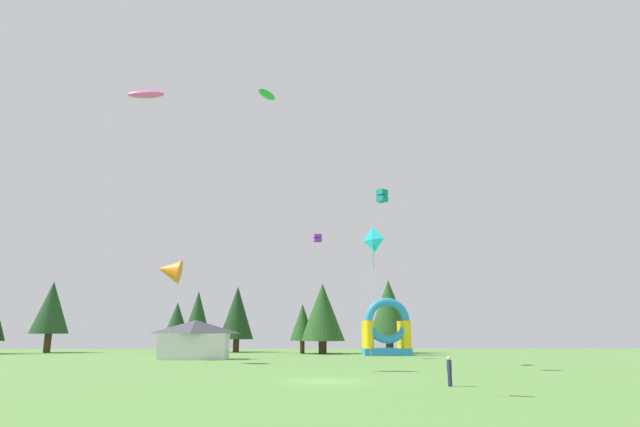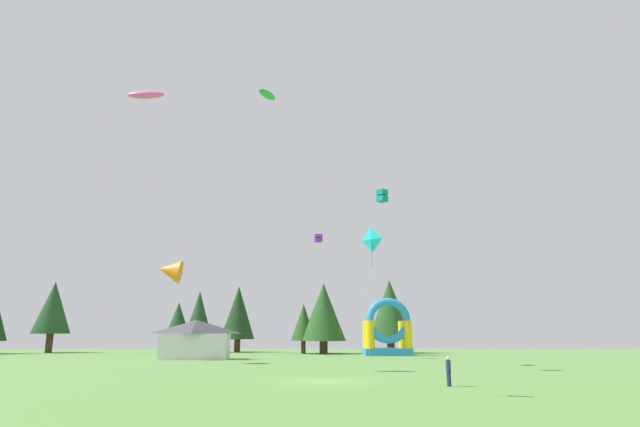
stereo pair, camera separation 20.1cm
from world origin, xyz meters
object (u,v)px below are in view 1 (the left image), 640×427
Objects in this scene: kite_pink_parafoil at (146,95)px; kite_teal_box at (382,196)px; kite_cyan_diamond at (372,242)px; kite_green_parafoil at (267,95)px; festival_tent at (195,339)px; kite_purple_box at (318,238)px; inflatable_red_slide at (387,334)px; kite_orange_delta at (169,270)px; person_near_camera at (449,368)px.

kite_pink_parafoil is 1.60× the size of kite_teal_box.
kite_cyan_diamond is at bearing -43.76° from kite_pink_parafoil.
kite_green_parafoil reaches higher than festival_tent.
kite_purple_box is at bearing 50.86° from kite_pink_parafoil.
kite_purple_box reaches higher than festival_tent.
kite_green_parafoil is 3.78× the size of inflatable_red_slide.
kite_pink_parafoil is (-9.82, -7.24, -3.48)m from kite_green_parafoil.
kite_teal_box is 2.04× the size of festival_tent.
kite_orange_delta is 30.95m from kite_cyan_diamond.
kite_cyan_diamond is 35.74m from kite_purple_box.
kite_purple_box is at bearing 78.34° from person_near_camera.
kite_green_parafoil is 33.42m from inflatable_red_slide.
kite_green_parafoil is at bearing 98.20° from person_near_camera.
kite_pink_parafoil is 27.13m from festival_tent.
kite_pink_parafoil is 22.05m from kite_teal_box.
festival_tent is (-13.51, -1.31, -11.54)m from kite_purple_box.
kite_pink_parafoil is at bearing 136.24° from kite_cyan_diamond.
inflatable_red_slide is at bearing 62.68° from person_near_camera.
inflatable_red_slide is at bearing 47.06° from kite_pink_parafoil.
kite_orange_delta is at bearing 110.84° from person_near_camera.
person_near_camera is (6.67, -30.71, -12.67)m from kite_purple_box.
kite_orange_delta is 0.43× the size of kite_pink_parafoil.
kite_orange_delta is at bearing 165.76° from kite_green_parafoil.
kite_purple_box reaches higher than person_near_camera.
kite_cyan_diamond is 0.34× the size of kite_pink_parafoil.
festival_tent is (-20.18, 29.40, 1.14)m from person_near_camera.
person_near_camera is (21.89, -12.00, -21.88)m from kite_pink_parafoil.
person_near_camera is at bearing -28.73° from kite_pink_parafoil.
kite_purple_box reaches higher than kite_cyan_diamond.
festival_tent is (-8.10, 10.16, -24.23)m from kite_green_parafoil.
kite_cyan_diamond is 1.10× the size of festival_tent.
kite_cyan_diamond is 28.35m from kite_pink_parafoil.
kite_teal_box is at bearing -74.57° from kite_purple_box.
kite_purple_box is at bearing 93.14° from kite_cyan_diamond.
kite_orange_delta is 0.72× the size of kite_purple_box.
kite_cyan_diamond is 0.56× the size of kite_purple_box.
kite_green_parafoil reaches higher than kite_pink_parafoil.
kite_pink_parafoil is at bearing -143.60° from kite_green_parafoil.
kite_orange_delta is 0.38× the size of kite_green_parafoil.
kite_orange_delta is 17.02m from kite_pink_parafoil.
kite_orange_delta is 1.42× the size of inflatable_red_slide.
kite_pink_parafoil is at bearing -92.77° from kite_orange_delta.
person_near_camera is (1.65, -12.53, -13.14)m from kite_teal_box.
inflatable_red_slide is at bearing 52.55° from kite_green_parafoil.
festival_tent is (-15.44, 33.82, -5.26)m from kite_cyan_diamond.
kite_pink_parafoil is at bearing 127.35° from person_near_camera.
kite_teal_box is at bearing 73.60° from person_near_camera.
kite_cyan_diamond is 43.21m from inflatable_red_slide.
kite_green_parafoil is at bearing -115.24° from kite_purple_box.
kite_green_parafoil is 1.15× the size of kite_pink_parafoil.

